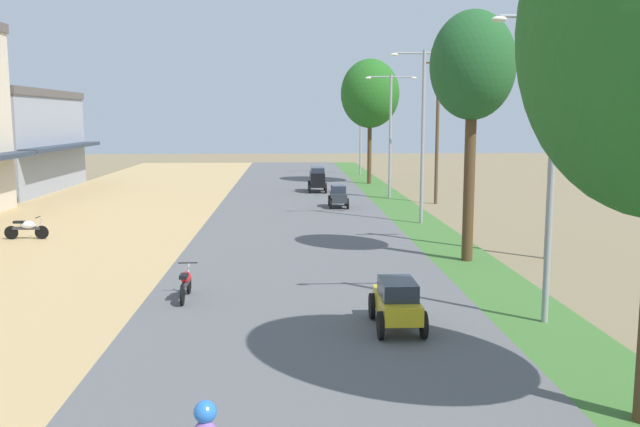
% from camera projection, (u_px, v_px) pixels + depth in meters
% --- Properties ---
extents(shophouse_far, '(8.67, 13.50, 6.90)m').
position_uv_depth(shophouse_far, '(0.00, 141.00, 46.01)').
color(shophouse_far, '#999EA8').
rests_on(shophouse_far, ground).
extents(parked_motorbike_fourth, '(1.80, 0.54, 0.94)m').
position_uv_depth(parked_motorbike_fourth, '(27.00, 227.00, 28.22)').
color(parked_motorbike_fourth, black).
rests_on(parked_motorbike_fourth, dirt_shoulder).
extents(median_tree_second, '(2.92, 2.92, 8.63)m').
position_uv_depth(median_tree_second, '(473.00, 68.00, 23.18)').
color(median_tree_second, '#4C351E').
rests_on(median_tree_second, median_strip).
extents(median_tree_third, '(4.39, 4.39, 9.33)m').
position_uv_depth(median_tree_third, '(370.00, 94.00, 50.98)').
color(median_tree_third, '#4C351E').
rests_on(median_tree_third, median_strip).
extents(streetlamp_near, '(3.16, 0.20, 7.50)m').
position_uv_depth(streetlamp_near, '(553.00, 146.00, 16.28)').
color(streetlamp_near, gray).
rests_on(streetlamp_near, median_strip).
extents(streetlamp_mid, '(3.16, 0.20, 8.10)m').
position_uv_depth(streetlamp_mid, '(423.00, 125.00, 31.93)').
color(streetlamp_mid, gray).
rests_on(streetlamp_mid, median_strip).
extents(streetlamp_far, '(3.16, 0.20, 7.61)m').
position_uv_depth(streetlamp_far, '(390.00, 127.00, 42.13)').
color(streetlamp_far, gray).
rests_on(streetlamp_far, median_strip).
extents(streetlamp_farthest, '(3.16, 0.20, 8.38)m').
position_uv_depth(streetlamp_farthest, '(361.00, 120.00, 59.45)').
color(streetlamp_farthest, gray).
rests_on(streetlamp_farthest, median_strip).
extents(utility_pole_near, '(1.80, 0.20, 9.51)m').
position_uv_depth(utility_pole_near, '(553.00, 121.00, 24.01)').
color(utility_pole_near, brown).
rests_on(utility_pole_near, ground).
extents(utility_pole_far, '(1.80, 0.20, 8.67)m').
position_uv_depth(utility_pole_far, '(437.00, 127.00, 39.66)').
color(utility_pole_far, brown).
rests_on(utility_pole_far, ground).
extents(car_sedan_yellow, '(1.10, 2.26, 1.19)m').
position_uv_depth(car_sedan_yellow, '(397.00, 301.00, 16.21)').
color(car_sedan_yellow, gold).
rests_on(car_sedan_yellow, road_strip).
extents(car_hatchback_charcoal, '(1.04, 2.00, 1.23)m').
position_uv_depth(car_hatchback_charcoal, '(338.00, 195.00, 38.01)').
color(car_hatchback_charcoal, '#282D33').
rests_on(car_hatchback_charcoal, road_strip).
extents(car_van_black, '(1.19, 2.41, 1.67)m').
position_uv_depth(car_van_black, '(317.00, 178.00, 45.86)').
color(car_van_black, black).
rests_on(car_van_black, road_strip).
extents(motorbike_ahead_second, '(0.54, 1.80, 0.94)m').
position_uv_depth(motorbike_ahead_second, '(186.00, 282.00, 18.86)').
color(motorbike_ahead_second, black).
rests_on(motorbike_ahead_second, road_strip).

